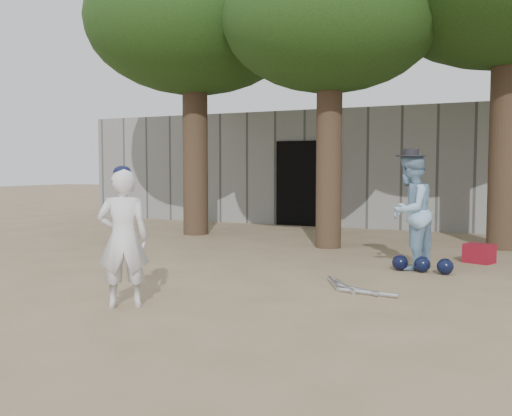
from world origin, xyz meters
The scene contains 8 objects.
ground centered at (0.00, 0.00, 0.00)m, with size 70.00×70.00×0.00m, color #937C5E.
boy_player centered at (0.06, -1.18, 0.74)m, with size 0.54×0.36×1.49m, color white.
spectator_blue centered at (2.41, 2.51, 0.85)m, with size 0.83×0.65×1.71m, color #8BB4D7.
red_bag centered at (3.31, 3.54, 0.15)m, with size 0.42×0.32×0.30m, color maroon.
back_building centered at (0.00, 10.33, 1.50)m, with size 16.00×5.24×3.00m.
helmet_row centered at (2.63, 2.29, 0.11)m, with size 0.87×0.29×0.23m.
bat_pile centered at (2.03, 0.69, 0.03)m, with size 1.09×0.78×0.06m.
tree_row centered at (0.74, 5.02, 4.69)m, with size 11.40×5.80×6.69m.
Camera 1 is at (3.93, -6.05, 1.50)m, focal length 40.00 mm.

